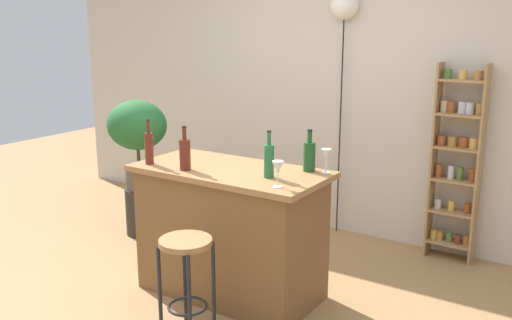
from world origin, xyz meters
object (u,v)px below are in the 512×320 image
object	(u,v)px
bar_stool	(186,265)
wine_glass_left	(326,156)
bottle_vinegar	(309,155)
wine_glass_center	(278,169)
bottle_spirits_clear	(269,160)
pendant_globe_light	(344,7)
spice_shelf	(456,160)
potted_plant	(137,131)
plant_stool	(141,211)
bottle_olive_oil	(149,147)
bottle_soda_blue	(185,153)

from	to	relation	value
bar_stool	wine_glass_left	distance (m)	1.15
bottle_vinegar	wine_glass_center	world-z (taller)	bottle_vinegar
bottle_spirits_clear	pendant_globe_light	bearing A→B (deg)	98.37
bottle_vinegar	spice_shelf	bearing A→B (deg)	62.04
bottle_spirits_clear	pendant_globe_light	distance (m)	1.88
potted_plant	bottle_spirits_clear	distance (m)	1.80
bar_stool	pendant_globe_light	world-z (taller)	pendant_globe_light
spice_shelf	plant_stool	xyz separation A→B (m)	(-2.52, -0.99, -0.61)
spice_shelf	plant_stool	bearing A→B (deg)	-158.55
potted_plant	bottle_olive_oil	bearing A→B (deg)	-40.76
potted_plant	bottle_soda_blue	size ratio (longest dim) A/B	2.66
bottle_vinegar	pendant_globe_light	xyz separation A→B (m)	(-0.38, 1.30, 0.99)
potted_plant	bottle_vinegar	world-z (taller)	potted_plant
plant_stool	pendant_globe_light	world-z (taller)	pendant_globe_light
bottle_vinegar	pendant_globe_light	distance (m)	1.68
bar_stool	spice_shelf	xyz separation A→B (m)	(1.03, 2.13, 0.35)
potted_plant	bottle_soda_blue	world-z (taller)	potted_plant
plant_stool	bottle_spirits_clear	xyz separation A→B (m)	(1.72, -0.55, 0.83)
potted_plant	bottle_vinegar	size ratio (longest dim) A/B	2.82
spice_shelf	plant_stool	distance (m)	2.78
bottle_olive_oil	bottle_vinegar	world-z (taller)	bottle_olive_oil
bottle_spirits_clear	spice_shelf	bearing A→B (deg)	62.33
bottle_spirits_clear	bottle_soda_blue	size ratio (longest dim) A/B	1.02
bottle_olive_oil	bottle_spirits_clear	size ratio (longest dim) A/B	1.04
spice_shelf	wine_glass_left	xyz separation A→B (m)	(-0.55, -1.24, 0.21)
bar_stool	bottle_vinegar	distance (m)	1.10
spice_shelf	bottle_spirits_clear	bearing A→B (deg)	-117.67
bottle_vinegar	bottle_spirits_clear	bearing A→B (deg)	-116.39
bottle_vinegar	bottle_soda_blue	bearing A→B (deg)	-149.00
wine_glass_center	potted_plant	bearing A→B (deg)	159.36
wine_glass_left	wine_glass_center	distance (m)	0.47
bottle_olive_oil	wine_glass_center	world-z (taller)	bottle_olive_oil
wine_glass_center	pendant_globe_light	world-z (taller)	pendant_globe_light
spice_shelf	potted_plant	bearing A→B (deg)	-158.55
bottle_vinegar	wine_glass_center	xyz separation A→B (m)	(0.02, -0.45, 0.01)
bottle_olive_oil	wine_glass_left	bearing A→B (deg)	21.63
bottle_soda_blue	bottle_olive_oil	bearing A→B (deg)	-177.57
bar_stool	bottle_soda_blue	xyz separation A→B (m)	(-0.36, 0.44, 0.56)
pendant_globe_light	wine_glass_left	bearing A→B (deg)	-69.03
potted_plant	wine_glass_center	size ratio (longest dim) A/B	4.91
bottle_spirits_clear	pendant_globe_light	world-z (taller)	pendant_globe_light
potted_plant	bottle_spirits_clear	world-z (taller)	potted_plant
bottle_soda_blue	spice_shelf	bearing A→B (deg)	50.59
bar_stool	bottle_vinegar	world-z (taller)	bottle_vinegar
potted_plant	bottle_soda_blue	distance (m)	1.34
bar_stool	spice_shelf	world-z (taller)	spice_shelf
bottle_soda_blue	potted_plant	bearing A→B (deg)	148.61
bar_stool	bottle_spirits_clear	bearing A→B (deg)	69.47
potted_plant	wine_glass_left	size ratio (longest dim) A/B	4.91
bottle_olive_oil	plant_stool	bearing A→B (deg)	139.24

